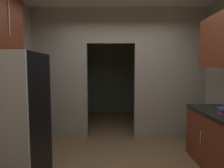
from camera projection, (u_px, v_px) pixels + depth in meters
kitchen_partition at (121, 70)px, 3.94m from camera, size 3.70×0.12×2.80m
adjoining_room_shell at (117, 73)px, 5.68m from camera, size 3.70×2.47×2.80m
refrigerator at (14, 119)px, 2.39m from camera, size 0.72×0.77×1.73m
book_stack at (224, 111)px, 2.56m from camera, size 0.14×0.16×0.09m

